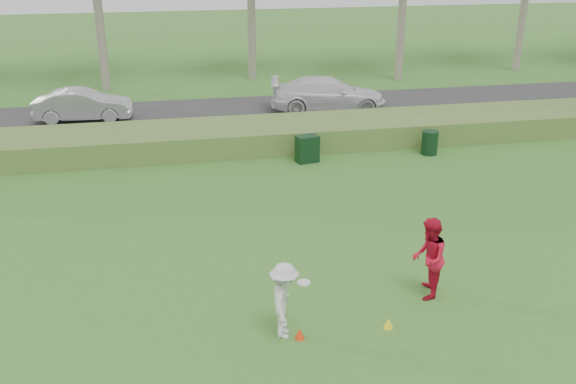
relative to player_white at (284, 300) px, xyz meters
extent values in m
plane|color=#2F6B23|center=(0.99, 0.59, -0.83)|extent=(120.00, 120.00, 0.00)
cube|color=#4B6F2C|center=(0.99, 12.59, -0.38)|extent=(80.00, 3.00, 0.90)
cube|color=#2D2D2D|center=(0.99, 17.59, -0.80)|extent=(80.00, 6.00, 0.06)
imported|color=silver|center=(0.00, 0.00, 0.00)|extent=(0.85, 1.18, 1.65)
cylinder|color=white|center=(0.40, 0.00, 0.37)|extent=(0.27, 0.27, 0.03)
imported|color=red|center=(3.49, 0.91, 0.13)|extent=(1.04, 1.14, 1.91)
cone|color=#F1370C|center=(0.28, -0.18, -0.71)|extent=(0.21, 0.21, 0.23)
cone|color=yellow|center=(2.20, -0.17, -0.71)|extent=(0.21, 0.21, 0.23)
cube|color=black|center=(2.87, 10.49, -0.34)|extent=(0.86, 0.63, 0.98)
cylinder|color=black|center=(7.56, 10.45, -0.38)|extent=(0.67, 0.67, 0.90)
imported|color=silver|center=(-5.59, 17.65, -0.08)|extent=(4.22, 1.66, 1.37)
imported|color=silver|center=(5.37, 17.15, 0.00)|extent=(5.57, 2.99, 1.53)
camera|label=1|loc=(-2.10, -11.01, 6.92)|focal=40.00mm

